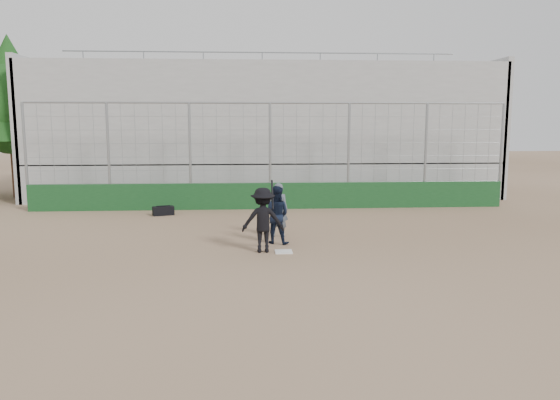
{
  "coord_description": "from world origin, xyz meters",
  "views": [
    {
      "loc": [
        -1.01,
        -13.61,
        3.35
      ],
      "look_at": [
        0.0,
        1.4,
        1.15
      ],
      "focal_mm": 35.0,
      "sensor_mm": 36.0,
      "label": 1
    }
  ],
  "objects": [
    {
      "name": "umpire",
      "position": [
        -0.02,
        1.9,
        0.71
      ],
      "size": [
        0.61,
        0.43,
        1.42
      ],
      "primitive_type": "imported",
      "rotation": [
        0.0,
        0.0,
        3.05
      ],
      "color": "#4B5560",
      "rests_on": "ground"
    },
    {
      "name": "backstop",
      "position": [
        0.0,
        7.0,
        0.96
      ],
      "size": [
        18.1,
        0.25,
        4.04
      ],
      "color": "#133D1A",
      "rests_on": "ground"
    },
    {
      "name": "catcher_crouched",
      "position": [
        -0.14,
        1.0,
        0.54
      ],
      "size": [
        0.96,
        0.87,
        1.09
      ],
      "color": "black",
      "rests_on": "ground"
    },
    {
      "name": "batter_at_plate",
      "position": [
        -0.53,
        0.07,
        0.83
      ],
      "size": [
        1.07,
        0.75,
        1.82
      ],
      "color": "black",
      "rests_on": "ground"
    },
    {
      "name": "tree_left",
      "position": [
        -11.0,
        11.0,
        4.39
      ],
      "size": [
        4.48,
        4.48,
        7.0
      ],
      "color": "#3C2316",
      "rests_on": "ground"
    },
    {
      "name": "ground",
      "position": [
        0.0,
        0.0,
        0.0
      ],
      "size": [
        90.0,
        90.0,
        0.0
      ],
      "primitive_type": "plane",
      "color": "brown",
      "rests_on": "ground"
    },
    {
      "name": "bleachers",
      "position": [
        0.0,
        11.95,
        2.92
      ],
      "size": [
        20.25,
        6.7,
        6.98
      ],
      "color": "#989898",
      "rests_on": "ground"
    },
    {
      "name": "equipment_bag",
      "position": [
        -3.88,
        5.79,
        0.16
      ],
      "size": [
        0.8,
        0.54,
        0.35
      ],
      "color": "black",
      "rests_on": "ground"
    },
    {
      "name": "home_plate",
      "position": [
        0.0,
        0.0,
        0.01
      ],
      "size": [
        0.44,
        0.44,
        0.02
      ],
      "primitive_type": "cube",
      "color": "white",
      "rests_on": "ground"
    }
  ]
}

